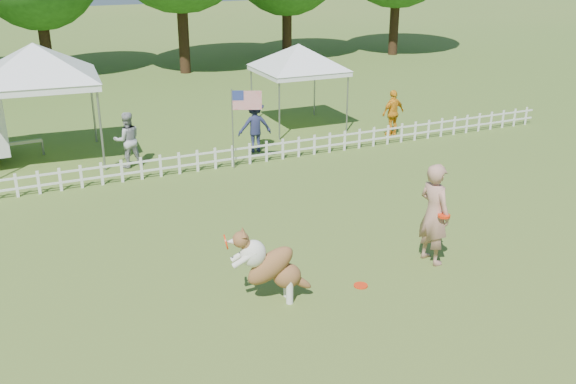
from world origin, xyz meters
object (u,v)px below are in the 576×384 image
(spectator_a, at_px, (127,140))
(spectator_c, at_px, (393,113))
(flag_pole, at_px, (233,129))
(canopy_tent_right, at_px, (298,87))
(handler, at_px, (434,214))
(canopy_tent_left, at_px, (41,105))
(frisbee_on_turf, at_px, (361,286))
(spectator_b, at_px, (255,126))
(dog, at_px, (272,266))

(spectator_a, distance_m, spectator_c, 8.28)
(flag_pole, bearing_deg, canopy_tent_right, 64.58)
(spectator_a, relative_size, spectator_c, 1.05)
(handler, distance_m, canopy_tent_left, 11.34)
(canopy_tent_left, distance_m, flag_pole, 5.36)
(frisbee_on_turf, distance_m, canopy_tent_left, 10.89)
(spectator_b, bearing_deg, spectator_a, 4.62)
(dog, height_order, spectator_b, spectator_b)
(handler, relative_size, dog, 1.45)
(canopy_tent_left, distance_m, spectator_b, 5.92)
(canopy_tent_left, bearing_deg, spectator_c, -5.65)
(handler, height_order, dog, handler)
(handler, bearing_deg, dog, 84.92)
(canopy_tent_right, relative_size, spectator_a, 1.75)
(flag_pole, relative_size, spectator_a, 1.43)
(flag_pole, height_order, spectator_a, flag_pole)
(frisbee_on_turf, distance_m, flag_pole, 7.13)
(handler, distance_m, spectator_c, 8.78)
(handler, xyz_separation_m, canopy_tent_left, (-6.04, 9.58, 0.62))
(handler, height_order, spectator_b, handler)
(dog, xyz_separation_m, flag_pole, (1.84, 6.85, 0.41))
(canopy_tent_right, bearing_deg, spectator_a, -162.31)
(spectator_a, bearing_deg, frisbee_on_turf, 104.51)
(canopy_tent_right, bearing_deg, flag_pole, -136.83)
(spectator_a, bearing_deg, flag_pole, 151.44)
(canopy_tent_left, relative_size, spectator_b, 2.08)
(frisbee_on_turf, bearing_deg, spectator_b, 80.98)
(canopy_tent_right, xyz_separation_m, spectator_b, (-2.34, -1.95, -0.57))
(canopy_tent_left, xyz_separation_m, spectator_b, (5.62, -1.64, -0.83))
(canopy_tent_right, relative_size, spectator_c, 1.83)
(handler, bearing_deg, canopy_tent_right, -17.83)
(handler, xyz_separation_m, spectator_c, (4.20, 7.71, -0.25))
(frisbee_on_turf, bearing_deg, handler, 9.69)
(spectator_a, bearing_deg, spectator_b, 176.85)
(flag_pole, relative_size, spectator_c, 1.50)
(dog, distance_m, spectator_c, 10.87)
(canopy_tent_right, relative_size, flag_pole, 1.23)
(handler, distance_m, dog, 3.38)
(frisbee_on_turf, relative_size, spectator_b, 0.16)
(spectator_b, bearing_deg, flag_pole, 53.75)
(spectator_c, bearing_deg, handler, 51.62)
(canopy_tent_left, distance_m, canopy_tent_right, 7.97)
(handler, bearing_deg, spectator_a, 19.95)
(canopy_tent_right, height_order, spectator_a, canopy_tent_right)
(handler, xyz_separation_m, canopy_tent_right, (1.92, 9.90, 0.35))
(spectator_a, xyz_separation_m, spectator_b, (3.66, -0.12, 0.01))
(handler, xyz_separation_m, flag_pole, (-1.52, 6.75, 0.11))
(spectator_c, bearing_deg, canopy_tent_right, -53.62)
(flag_pole, height_order, spectator_c, flag_pole)
(canopy_tent_right, distance_m, flag_pole, 4.67)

